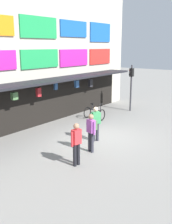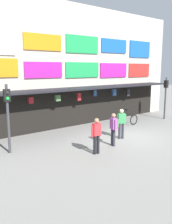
{
  "view_description": "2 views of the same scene",
  "coord_description": "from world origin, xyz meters",
  "px_view_note": "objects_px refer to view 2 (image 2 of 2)",
  "views": [
    {
      "loc": [
        -10.63,
        -7.22,
        4.48
      ],
      "look_at": [
        -0.86,
        0.13,
        1.47
      ],
      "focal_mm": 43.38,
      "sensor_mm": 36.0,
      "label": 1
    },
    {
      "loc": [
        -10.24,
        -9.25,
        3.92
      ],
      "look_at": [
        -2.56,
        0.38,
        1.68
      ],
      "focal_mm": 39.08,
      "sensor_mm": 36.0,
      "label": 2
    }
  ],
  "objects_px": {
    "pedestrian_in_blue": "(114,127)",
    "pedestrian_in_yellow": "(121,121)",
    "bicycle_parked": "(128,118)",
    "traffic_light_far": "(166,91)",
    "traffic_light_near": "(8,108)",
    "pedestrian_in_green": "(96,134)"
  },
  "relations": [
    {
      "from": "pedestrian_in_green",
      "to": "traffic_light_near",
      "type": "bearing_deg",
      "value": 139.84
    },
    {
      "from": "pedestrian_in_blue",
      "to": "pedestrian_in_yellow",
      "type": "bearing_deg",
      "value": 27.71
    },
    {
      "from": "pedestrian_in_blue",
      "to": "pedestrian_in_yellow",
      "type": "distance_m",
      "value": 1.4
    },
    {
      "from": "traffic_light_far",
      "to": "pedestrian_in_blue",
      "type": "distance_m",
      "value": 8.19
    },
    {
      "from": "bicycle_parked",
      "to": "pedestrian_in_blue",
      "type": "bearing_deg",
      "value": -146.19
    },
    {
      "from": "traffic_light_near",
      "to": "bicycle_parked",
      "type": "bearing_deg",
      "value": 4.48
    },
    {
      "from": "pedestrian_in_blue",
      "to": "pedestrian_in_green",
      "type": "relative_size",
      "value": 1.0
    },
    {
      "from": "bicycle_parked",
      "to": "pedestrian_in_yellow",
      "type": "relative_size",
      "value": 0.7
    },
    {
      "from": "traffic_light_far",
      "to": "pedestrian_in_blue",
      "type": "bearing_deg",
      "value": -163.86
    },
    {
      "from": "traffic_light_far",
      "to": "pedestrian_in_yellow",
      "type": "bearing_deg",
      "value": -166.25
    },
    {
      "from": "traffic_light_far",
      "to": "bicycle_parked",
      "type": "xyz_separation_m",
      "value": [
        -3.41,
        0.68,
        -1.75
      ]
    },
    {
      "from": "pedestrian_in_blue",
      "to": "bicycle_parked",
      "type": "bearing_deg",
      "value": 33.81
    },
    {
      "from": "bicycle_parked",
      "to": "pedestrian_in_blue",
      "type": "distance_m",
      "value": 5.31
    },
    {
      "from": "traffic_light_near",
      "to": "traffic_light_far",
      "type": "distance_m",
      "value": 12.33
    },
    {
      "from": "traffic_light_near",
      "to": "pedestrian_in_blue",
      "type": "height_order",
      "value": "traffic_light_near"
    },
    {
      "from": "bicycle_parked",
      "to": "traffic_light_near",
      "type": "bearing_deg",
      "value": -175.52
    },
    {
      "from": "pedestrian_in_blue",
      "to": "pedestrian_in_yellow",
      "type": "relative_size",
      "value": 1.0
    },
    {
      "from": "traffic_light_far",
      "to": "traffic_light_near",
      "type": "bearing_deg",
      "value": -179.91
    },
    {
      "from": "pedestrian_in_green",
      "to": "bicycle_parked",
      "type": "bearing_deg",
      "value": 29.42
    },
    {
      "from": "traffic_light_near",
      "to": "traffic_light_far",
      "type": "xyz_separation_m",
      "value": [
        12.33,
        0.02,
        0.0
      ]
    },
    {
      "from": "traffic_light_near",
      "to": "pedestrian_in_blue",
      "type": "distance_m",
      "value": 5.19
    },
    {
      "from": "traffic_light_near",
      "to": "bicycle_parked",
      "type": "relative_size",
      "value": 2.72
    }
  ]
}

